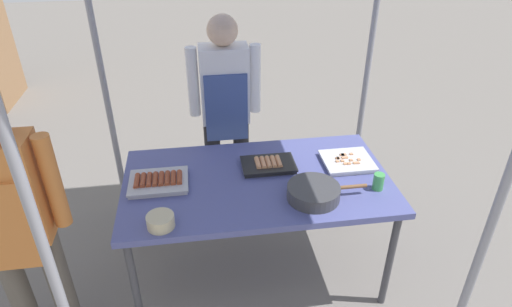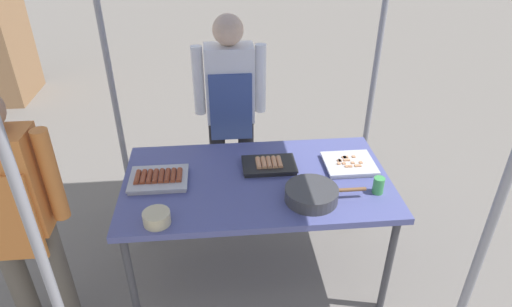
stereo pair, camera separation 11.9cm
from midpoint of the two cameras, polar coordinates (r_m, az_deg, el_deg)
ground_plane at (r=3.14m, az=1.21°, el=-14.72°), size 18.00×18.00×0.00m
stall_table at (r=2.68m, az=1.37°, el=-4.28°), size 1.60×0.90×0.75m
tray_grilled_sausages at (r=2.75m, az=2.94°, el=-1.50°), size 0.33×0.22×0.05m
tray_meat_skewers at (r=2.83m, az=13.16°, el=-1.34°), size 0.31×0.28×0.04m
tray_pork_links at (r=2.67m, az=-11.26°, el=-3.22°), size 0.34×0.27×0.05m
cooking_wok at (r=2.48m, az=8.63°, el=-5.19°), size 0.46×0.30×0.08m
condiment_bowl at (r=2.35m, az=-11.33°, el=-8.21°), size 0.14×0.14×0.07m
drink_cup_near_edge at (r=2.62m, az=16.86°, el=-4.00°), size 0.06×0.06×0.10m
vendor_woman at (r=3.22m, az=-2.28°, el=6.58°), size 0.52×0.23×1.55m
customer_nearby at (r=2.46m, az=-27.74°, el=-6.28°), size 0.52×0.22×1.53m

